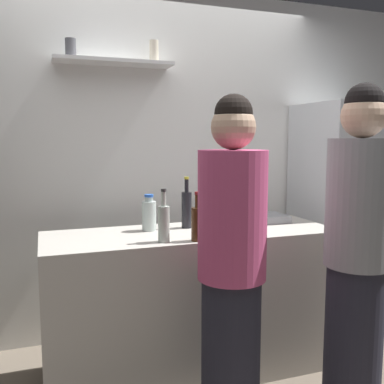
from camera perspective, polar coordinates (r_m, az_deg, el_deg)
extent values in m
cube|color=white|center=(3.34, -4.92, 3.67)|extent=(4.80, 0.10, 2.60)
cube|color=silver|center=(3.16, -10.28, 16.52)|extent=(0.82, 0.22, 0.02)
cylinder|color=#4C4C51|center=(3.14, -15.74, 17.82)|extent=(0.07, 0.07, 0.13)
cylinder|color=beige|center=(3.23, -5.04, 17.98)|extent=(0.06, 0.06, 0.15)
cube|color=silver|center=(3.66, 18.95, -2.97)|extent=(0.59, 0.66, 1.77)
cube|color=#B7B2A8|center=(2.86, 0.00, -14.22)|extent=(1.83, 0.63, 0.91)
cube|color=gray|center=(3.07, 9.17, -3.47)|extent=(0.34, 0.24, 0.05)
cylinder|color=#B2B2B7|center=(2.77, 5.75, -3.90)|extent=(0.12, 0.12, 0.11)
cylinder|color=silver|center=(2.74, 5.47, -2.70)|extent=(0.02, 0.04, 0.16)
cylinder|color=silver|center=(2.76, 5.84, -2.55)|extent=(0.01, 0.02, 0.18)
cylinder|color=silver|center=(2.76, 5.17, -2.75)|extent=(0.01, 0.01, 0.16)
cylinder|color=silver|center=(2.72, 5.92, -2.81)|extent=(0.04, 0.01, 0.16)
cylinder|color=silver|center=(2.73, 6.06, -2.78)|extent=(0.02, 0.01, 0.16)
cylinder|color=silver|center=(2.74, 5.89, -2.58)|extent=(0.02, 0.01, 0.18)
cylinder|color=silver|center=(2.75, 5.59, -2.72)|extent=(0.01, 0.03, 0.16)
cylinder|color=black|center=(2.82, -0.72, -2.40)|extent=(0.07, 0.07, 0.24)
cylinder|color=black|center=(2.79, -0.72, 0.84)|extent=(0.03, 0.03, 0.08)
cylinder|color=gold|center=(2.79, -0.72, 1.87)|extent=(0.03, 0.03, 0.02)
cylinder|color=#B2BFB2|center=(2.43, -3.75, -4.26)|extent=(0.07, 0.07, 0.20)
cylinder|color=#B2BFB2|center=(2.41, -3.77, -0.92)|extent=(0.03, 0.03, 0.08)
cylinder|color=#333333|center=(2.41, -3.78, 0.25)|extent=(0.03, 0.03, 0.02)
cylinder|color=#472814|center=(2.46, 0.63, -4.30)|extent=(0.07, 0.07, 0.19)
cylinder|color=#472814|center=(2.43, 0.64, -1.23)|extent=(0.03, 0.03, 0.07)
cylinder|color=maroon|center=(2.43, 0.64, -0.16)|extent=(0.03, 0.03, 0.02)
cylinder|color=silver|center=(2.75, -5.69, -3.18)|extent=(0.09, 0.09, 0.19)
cylinder|color=silver|center=(2.73, -5.71, -0.95)|extent=(0.05, 0.05, 0.03)
cylinder|color=blue|center=(2.73, -5.72, -0.49)|extent=(0.06, 0.06, 0.02)
cylinder|color=#262633|center=(2.35, 5.14, -20.58)|extent=(0.30, 0.30, 0.80)
cylinder|color=#D14C7F|center=(2.12, 5.35, -3.07)|extent=(0.34, 0.34, 0.64)
sphere|color=#D8AD8C|center=(2.09, 5.48, 8.53)|extent=(0.22, 0.22, 0.22)
sphere|color=black|center=(2.09, 5.50, 10.31)|extent=(0.18, 0.18, 0.18)
cylinder|color=#262633|center=(2.59, 20.50, -17.97)|extent=(0.30, 0.30, 0.83)
cylinder|color=gray|center=(2.38, 21.26, -1.37)|extent=(0.34, 0.34, 0.66)
sphere|color=#D8AD8C|center=(2.36, 21.73, 9.34)|extent=(0.23, 0.23, 0.23)
sphere|color=black|center=(2.36, 21.81, 10.98)|extent=(0.19, 0.19, 0.19)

